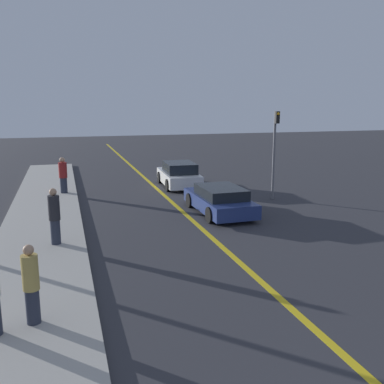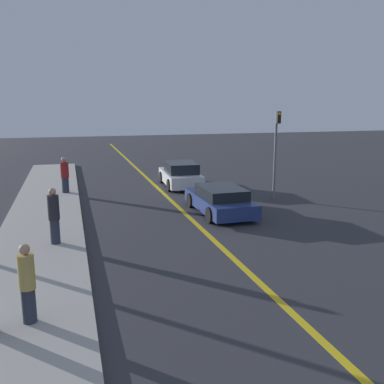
{
  "view_description": "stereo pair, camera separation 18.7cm",
  "coord_description": "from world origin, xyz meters",
  "px_view_note": "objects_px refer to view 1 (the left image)",
  "views": [
    {
      "loc": [
        -4.69,
        -0.76,
        4.52
      ],
      "look_at": [
        -0.15,
        14.31,
        1.24
      ],
      "focal_mm": 40.0,
      "sensor_mm": 36.0,
      "label": 1
    },
    {
      "loc": [
        -4.51,
        -0.82,
        4.52
      ],
      "look_at": [
        -0.15,
        14.31,
        1.24
      ],
      "focal_mm": 40.0,
      "sensor_mm": 36.0,
      "label": 2
    }
  ],
  "objects_px": {
    "pedestrian_far_standing": "(54,216)",
    "pedestrian_by_sign": "(63,175)",
    "pedestrian_mid_group": "(31,284)",
    "traffic_light": "(275,146)",
    "car_near_right_lane": "(219,200)",
    "car_ahead_center": "(179,175)"
  },
  "relations": [
    {
      "from": "car_near_right_lane",
      "to": "traffic_light",
      "type": "distance_m",
      "value": 4.28
    },
    {
      "from": "car_near_right_lane",
      "to": "traffic_light",
      "type": "height_order",
      "value": "traffic_light"
    },
    {
      "from": "car_near_right_lane",
      "to": "pedestrian_by_sign",
      "type": "bearing_deg",
      "value": 137.61
    },
    {
      "from": "pedestrian_mid_group",
      "to": "traffic_light",
      "type": "bearing_deg",
      "value": 42.73
    },
    {
      "from": "car_ahead_center",
      "to": "pedestrian_by_sign",
      "type": "distance_m",
      "value": 6.14
    },
    {
      "from": "pedestrian_by_sign",
      "to": "pedestrian_far_standing",
      "type": "bearing_deg",
      "value": -92.1
    },
    {
      "from": "car_ahead_center",
      "to": "traffic_light",
      "type": "distance_m",
      "value": 5.91
    },
    {
      "from": "car_near_right_lane",
      "to": "pedestrian_far_standing",
      "type": "height_order",
      "value": "pedestrian_far_standing"
    },
    {
      "from": "car_near_right_lane",
      "to": "pedestrian_far_standing",
      "type": "xyz_separation_m",
      "value": [
        -6.49,
        -2.63,
        0.48
      ]
    },
    {
      "from": "car_near_right_lane",
      "to": "pedestrian_by_sign",
      "type": "distance_m",
      "value": 8.3
    },
    {
      "from": "pedestrian_mid_group",
      "to": "pedestrian_far_standing",
      "type": "xyz_separation_m",
      "value": [
        0.38,
        5.08,
        0.07
      ]
    },
    {
      "from": "car_near_right_lane",
      "to": "pedestrian_far_standing",
      "type": "distance_m",
      "value": 7.02
    },
    {
      "from": "pedestrian_far_standing",
      "to": "pedestrian_by_sign",
      "type": "height_order",
      "value": "pedestrian_far_standing"
    },
    {
      "from": "car_ahead_center",
      "to": "pedestrian_far_standing",
      "type": "relative_size",
      "value": 2.29
    },
    {
      "from": "car_ahead_center",
      "to": "pedestrian_far_standing",
      "type": "height_order",
      "value": "pedestrian_far_standing"
    },
    {
      "from": "car_near_right_lane",
      "to": "car_ahead_center",
      "type": "bearing_deg",
      "value": 90.15
    },
    {
      "from": "car_near_right_lane",
      "to": "car_ahead_center",
      "type": "distance_m",
      "value": 6.15
    },
    {
      "from": "car_near_right_lane",
      "to": "pedestrian_by_sign",
      "type": "relative_size",
      "value": 2.4
    },
    {
      "from": "traffic_light",
      "to": "pedestrian_by_sign",
      "type": "bearing_deg",
      "value": 158.5
    },
    {
      "from": "car_ahead_center",
      "to": "pedestrian_by_sign",
      "type": "relative_size",
      "value": 2.31
    },
    {
      "from": "pedestrian_by_sign",
      "to": "traffic_light",
      "type": "relative_size",
      "value": 0.43
    },
    {
      "from": "car_near_right_lane",
      "to": "pedestrian_mid_group",
      "type": "height_order",
      "value": "pedestrian_mid_group"
    }
  ]
}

